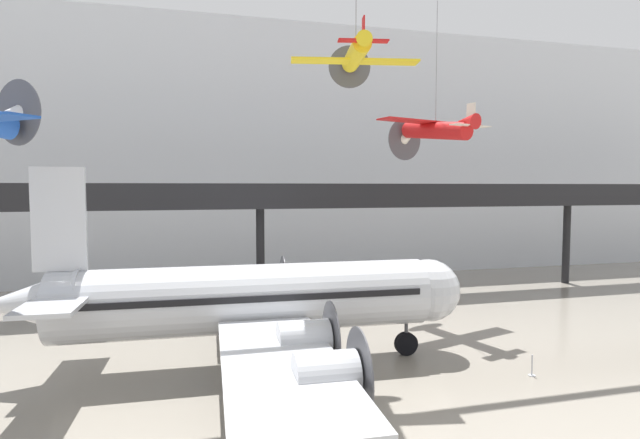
{
  "coord_description": "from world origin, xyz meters",
  "views": [
    {
      "loc": [
        -5.58,
        -16.37,
        9.46
      ],
      "look_at": [
        1.64,
        11.37,
        7.59
      ],
      "focal_mm": 28.0,
      "sensor_mm": 36.0,
      "label": 1
    }
  ],
  "objects_px": {
    "suspended_plane_yellow_lowwing": "(356,55)",
    "suspended_plane_red_highwing": "(436,129)",
    "stanchion_barrier": "(532,369)",
    "airliner_silver_main": "(245,300)"
  },
  "relations": [
    {
      "from": "airliner_silver_main",
      "to": "suspended_plane_yellow_lowwing",
      "type": "height_order",
      "value": "suspended_plane_yellow_lowwing"
    },
    {
      "from": "suspended_plane_yellow_lowwing",
      "to": "stanchion_barrier",
      "type": "bearing_deg",
      "value": -95.31
    },
    {
      "from": "suspended_plane_yellow_lowwing",
      "to": "suspended_plane_red_highwing",
      "type": "distance_m",
      "value": 12.09
    },
    {
      "from": "airliner_silver_main",
      "to": "suspended_plane_yellow_lowwing",
      "type": "distance_m",
      "value": 13.52
    },
    {
      "from": "stanchion_barrier",
      "to": "airliner_silver_main",
      "type": "bearing_deg",
      "value": 160.88
    },
    {
      "from": "suspended_plane_yellow_lowwing",
      "to": "stanchion_barrier",
      "type": "xyz_separation_m",
      "value": [
        8.58,
        -2.41,
        -15.53
      ]
    },
    {
      "from": "suspended_plane_yellow_lowwing",
      "to": "stanchion_barrier",
      "type": "distance_m",
      "value": 17.9
    },
    {
      "from": "suspended_plane_yellow_lowwing",
      "to": "suspended_plane_red_highwing",
      "type": "height_order",
      "value": "suspended_plane_yellow_lowwing"
    },
    {
      "from": "airliner_silver_main",
      "to": "suspended_plane_red_highwing",
      "type": "height_order",
      "value": "suspended_plane_red_highwing"
    },
    {
      "from": "suspended_plane_yellow_lowwing",
      "to": "stanchion_barrier",
      "type": "relative_size",
      "value": 6.95
    }
  ]
}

